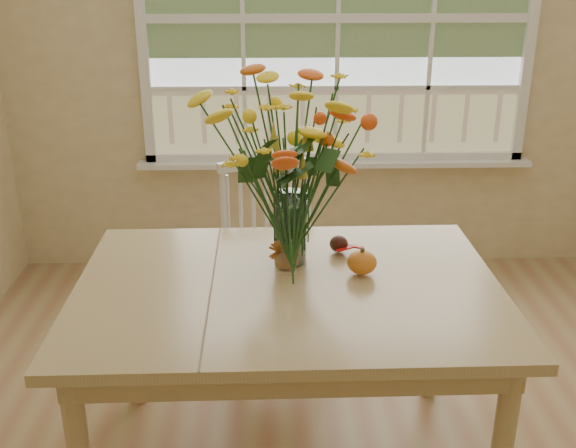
{
  "coord_description": "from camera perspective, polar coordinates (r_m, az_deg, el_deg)",
  "views": [
    {
      "loc": [
        -0.4,
        -1.81,
        1.88
      ],
      "look_at": [
        -0.34,
        0.34,
        1.02
      ],
      "focal_mm": 42.0,
      "sensor_mm": 36.0,
      "label": 1
    }
  ],
  "objects": [
    {
      "name": "flower_vase",
      "position": [
        2.42,
        0.23,
        5.67
      ],
      "size": [
        0.57,
        0.57,
        0.68
      ],
      "color": "white",
      "rests_on": "dining_table"
    },
    {
      "name": "turkey_figurine",
      "position": [
        2.46,
        -0.1,
        -3.13
      ],
      "size": [
        0.1,
        0.08,
        0.11
      ],
      "rotation": [
        0.0,
        0.0,
        0.16
      ],
      "color": "#CCB78C",
      "rests_on": "dining_table"
    },
    {
      "name": "dark_gourd",
      "position": [
        2.63,
        4.32,
        -1.75
      ],
      "size": [
        0.12,
        0.07,
        0.06
      ],
      "color": "#38160F",
      "rests_on": "dining_table"
    },
    {
      "name": "dining_table",
      "position": [
        2.43,
        0.01,
        -7.02
      ],
      "size": [
        1.51,
        1.09,
        0.8
      ],
      "rotation": [
        0.0,
        0.0,
        0.01
      ],
      "color": "tan",
      "rests_on": "floor"
    },
    {
      "name": "window",
      "position": [
        4.06,
        4.27,
        16.73
      ],
      "size": [
        2.42,
        0.12,
        1.74
      ],
      "color": "silver",
      "rests_on": "wall_back"
    },
    {
      "name": "pumpkin",
      "position": [
        2.46,
        6.27,
        -3.35
      ],
      "size": [
        0.11,
        0.11,
        0.08
      ],
      "primitive_type": "ellipsoid",
      "color": "orange",
      "rests_on": "dining_table"
    },
    {
      "name": "wall_back",
      "position": [
        4.11,
        4.14,
        14.26
      ],
      "size": [
        4.0,
        0.02,
        2.7
      ],
      "primitive_type": "cube",
      "color": "tan",
      "rests_on": "floor"
    },
    {
      "name": "windsor_chair",
      "position": [
        3.21,
        -1.49,
        -2.8
      ],
      "size": [
        0.52,
        0.51,
        0.98
      ],
      "rotation": [
        0.0,
        0.0,
        0.18
      ],
      "color": "white",
      "rests_on": "floor"
    }
  ]
}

